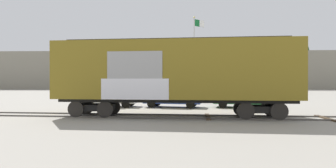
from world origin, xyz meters
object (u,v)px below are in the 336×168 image
object	(u,v)px
freight_car	(174,72)
flagpole	(196,49)
parked_car_blue	(172,97)
parked_car_green	(243,97)
parked_car_silver	(111,97)

from	to	relation	value
freight_car	flagpole	xyz separation A→B (m)	(2.04, 11.27, 2.65)
parked_car_blue	parked_car_green	xyz separation A→B (m)	(5.54, -0.18, 0.06)
freight_car	parked_car_silver	distance (m)	8.29
parked_car_silver	parked_car_blue	world-z (taller)	parked_car_silver
parked_car_silver	parked_car_green	size ratio (longest dim) A/B	0.91
freight_car	parked_car_green	bearing A→B (deg)	47.18
freight_car	parked_car_blue	distance (m)	6.18
parked_car_blue	freight_car	bearing A→B (deg)	-87.73
parked_car_silver	freight_car	bearing A→B (deg)	-50.17
freight_car	parked_car_green	size ratio (longest dim) A/B	2.80
freight_car	flagpole	world-z (taller)	flagpole
freight_car	flagpole	size ratio (longest dim) A/B	1.60
parked_car_silver	flagpole	bearing A→B (deg)	34.91
flagpole	parked_car_green	xyz separation A→B (m)	(3.27, -5.54, -4.39)
freight_car	parked_car_blue	size ratio (longest dim) A/B	2.88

